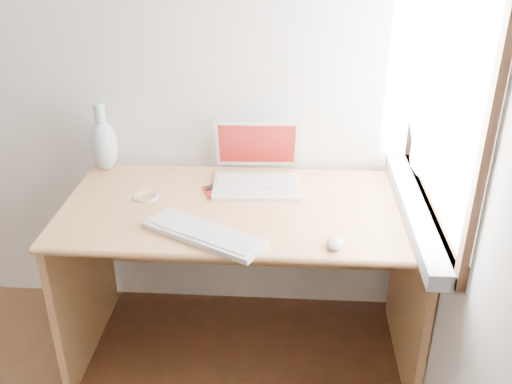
# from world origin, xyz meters

# --- Properties ---
(back_wall) EXTENTS (3.50, 0.04, 2.60)m
(back_wall) POSITION_xyz_m (0.00, 1.75, 1.30)
(back_wall) COLOR white
(back_wall) RESTS_ON floor
(window) EXTENTS (0.11, 0.99, 1.10)m
(window) POSITION_xyz_m (1.72, 1.30, 1.28)
(window) COLOR white
(window) RESTS_ON right_wall
(desk) EXTENTS (1.42, 0.71, 0.75)m
(desk) POSITION_xyz_m (1.03, 1.44, 0.53)
(desk) COLOR tan
(desk) RESTS_ON floor
(laptop) EXTENTS (0.37, 0.31, 0.24)m
(laptop) POSITION_xyz_m (1.07, 1.56, 0.81)
(laptop) COLOR white
(laptop) RESTS_ON desk
(external_keyboard) EXTENTS (0.48, 0.35, 0.02)m
(external_keyboard) POSITION_xyz_m (0.91, 1.11, 0.76)
(external_keyboard) COLOR white
(external_keyboard) RESTS_ON desk
(mouse) EXTENTS (0.07, 0.10, 0.03)m
(mouse) POSITION_xyz_m (1.38, 1.07, 0.77)
(mouse) COLOR white
(mouse) RESTS_ON desk
(ipod) EXTENTS (0.08, 0.11, 0.01)m
(ipod) POSITION_xyz_m (0.89, 1.46, 0.76)
(ipod) COLOR red
(ipod) RESTS_ON desk
(cable_coil) EXTENTS (0.14, 0.14, 0.01)m
(cable_coil) POSITION_xyz_m (0.63, 1.40, 0.75)
(cable_coil) COLOR white
(cable_coil) RESTS_ON desk
(remote) EXTENTS (0.05, 0.08, 0.01)m
(remote) POSITION_xyz_m (0.77, 1.26, 0.75)
(remote) COLOR white
(remote) RESTS_ON desk
(vase) EXTENTS (0.12, 0.12, 0.31)m
(vase) POSITION_xyz_m (0.39, 1.66, 0.88)
(vase) COLOR silver
(vase) RESTS_ON desk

